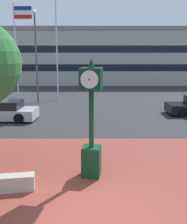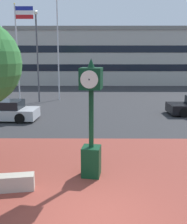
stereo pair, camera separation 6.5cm
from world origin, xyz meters
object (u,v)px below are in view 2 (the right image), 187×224
at_px(flagpole_secondary, 59,39).
at_px(civic_building, 118,56).
at_px(flagpole_primary, 19,43).
at_px(street_lamp_post, 37,48).
at_px(car_street_near, 4,111).
at_px(street_clock, 91,122).

distance_m(flagpole_secondary, civic_building, 18.22).
distance_m(flagpole_primary, street_lamp_post, 2.34).
xyz_separation_m(flagpole_secondary, civic_building, (6.81, 16.81, -1.64)).
xyz_separation_m(car_street_near, civic_building, (9.41, 24.80, 3.32)).
bearing_deg(flagpole_secondary, flagpole_primary, -180.00).
bearing_deg(street_lamp_post, flagpole_secondary, 36.83).
relative_size(flagpole_primary, street_lamp_post, 1.10).
relative_size(car_street_near, flagpole_primary, 0.52).
bearing_deg(civic_building, flagpole_primary, -121.80).
bearing_deg(flagpole_secondary, street_lamp_post, -143.17).
relative_size(street_clock, car_street_near, 0.91).
bearing_deg(flagpole_secondary, car_street_near, -108.05).
xyz_separation_m(car_street_near, street_lamp_post, (0.89, 6.70, 4.09)).
xyz_separation_m(street_clock, civic_building, (3.65, 32.89, 1.96)).
bearing_deg(street_lamp_post, street_clock, -71.75).
bearing_deg(flagpole_primary, street_clock, -67.15).
xyz_separation_m(car_street_near, flagpole_secondary, (2.60, 7.98, 4.97)).
bearing_deg(flagpole_secondary, civic_building, 67.94).
height_order(street_clock, car_street_near, street_clock).
height_order(flagpole_secondary, street_lamp_post, flagpole_secondary).
distance_m(street_clock, flagpole_secondary, 16.78).
relative_size(street_clock, street_lamp_post, 0.52).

